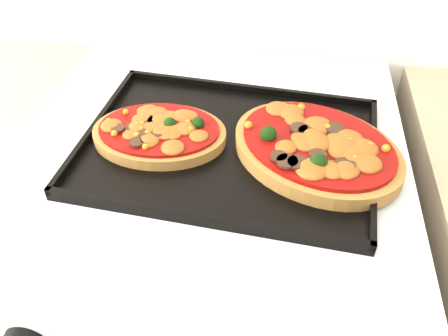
% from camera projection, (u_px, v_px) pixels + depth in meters
% --- Properties ---
extents(stove, '(0.60, 0.60, 0.91)m').
position_uv_depth(stove, '(216.00, 309.00, 1.07)').
color(stove, white).
rests_on(stove, floor).
extents(baking_tray, '(0.46, 0.36, 0.02)m').
position_uv_depth(baking_tray, '(228.00, 145.00, 0.75)').
color(baking_tray, black).
rests_on(baking_tray, stove).
extents(pizza_left, '(0.21, 0.15, 0.03)m').
position_uv_depth(pizza_left, '(159.00, 132.00, 0.75)').
color(pizza_left, '#9E6D36').
rests_on(pizza_left, baking_tray).
extents(pizza_right, '(0.32, 0.30, 0.04)m').
position_uv_depth(pizza_right, '(317.00, 147.00, 0.72)').
color(pizza_right, '#9E6D36').
rests_on(pizza_right, baking_tray).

